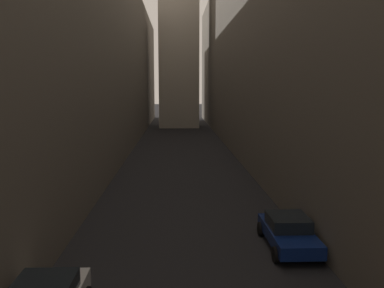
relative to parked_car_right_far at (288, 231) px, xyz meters
The scene contains 4 objects.
ground_plane 23.62m from the parked_car_right_far, 100.74° to the left, with size 264.00×264.00×0.00m, color black.
building_block_left 31.28m from the parked_car_right_far, 122.52° to the left, with size 12.33×108.00×20.00m, color #60594F.
building_block_right 28.76m from the parked_car_right_far, 70.64° to the left, with size 15.50×108.00×22.85m, color #60594F.
parked_car_right_far is the anchor object (origin of this frame).
Camera 1 is at (-0.56, 7.37, 7.09)m, focal length 38.71 mm.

